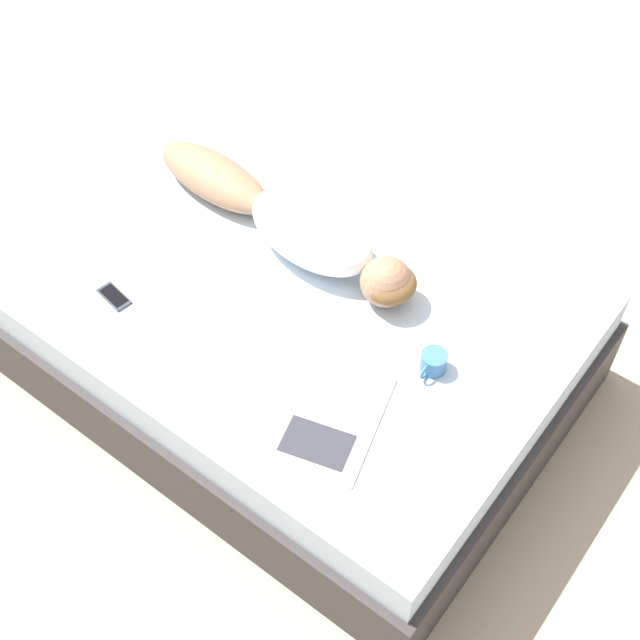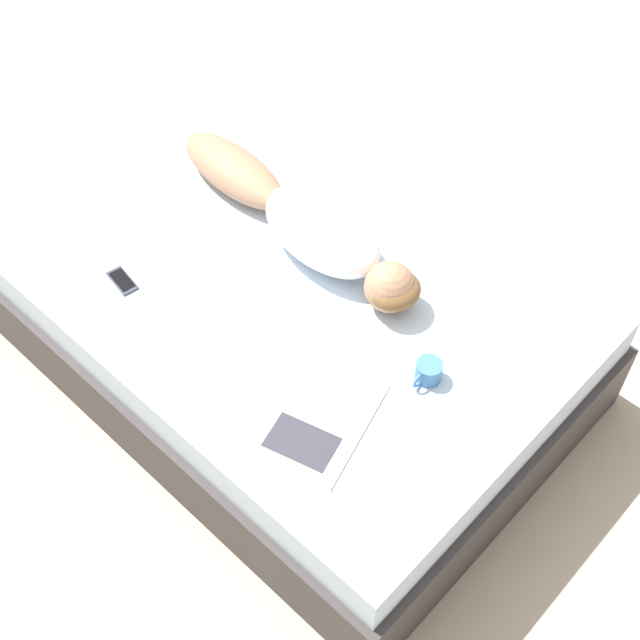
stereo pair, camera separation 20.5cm
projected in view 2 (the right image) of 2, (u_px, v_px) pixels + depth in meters
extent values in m
plane|color=#B7A88E|center=(291.00, 361.00, 3.75)|extent=(12.00, 12.00, 0.00)
cube|color=#383333|center=(290.00, 335.00, 3.62)|extent=(1.52, 2.21, 0.35)
cube|color=silver|center=(288.00, 293.00, 3.42)|extent=(1.46, 2.15, 0.17)
ellipsoid|color=#A37556|center=(233.00, 170.00, 3.62)|extent=(0.25, 0.58, 0.15)
ellipsoid|color=white|center=(322.00, 231.00, 3.34)|extent=(0.33, 0.56, 0.23)
ellipsoid|color=brown|center=(395.00, 290.00, 3.18)|extent=(0.21, 0.19, 0.10)
sphere|color=#A37556|center=(390.00, 287.00, 3.19)|extent=(0.19, 0.19, 0.19)
cube|color=silver|center=(333.00, 392.00, 3.02)|extent=(0.30, 0.37, 0.01)
cube|color=silver|center=(302.00, 443.00, 2.89)|extent=(0.30, 0.37, 0.01)
cube|color=#2D2D38|center=(302.00, 442.00, 2.89)|extent=(0.20, 0.26, 0.00)
cylinder|color=teal|center=(429.00, 371.00, 3.03)|extent=(0.09, 0.09, 0.08)
cylinder|color=black|center=(430.00, 365.00, 3.01)|extent=(0.08, 0.08, 0.00)
torus|color=teal|center=(419.00, 380.00, 3.01)|extent=(0.06, 0.01, 0.06)
cube|color=#333842|center=(122.00, 281.00, 3.33)|extent=(0.09, 0.15, 0.01)
cube|color=black|center=(122.00, 280.00, 3.33)|extent=(0.07, 0.12, 0.00)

